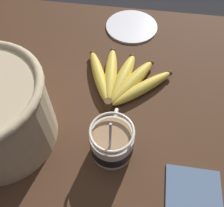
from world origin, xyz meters
The scene contains 5 objects.
table centered at (0.00, 0.00, 1.70)cm, with size 97.69×97.69×3.41cm.
coffee_mug centered at (-5.50, 0.46, 7.39)cm, with size 12.88×9.49×14.89cm.
banana_bunch centered at (14.34, 0.39, 5.08)cm, with size 21.76×25.10×4.11cm.
napkin centered at (-15.38, -17.94, 3.71)cm, with size 16.27×11.41×0.60cm.
small_plate centered at (38.62, 0.06, 3.71)cm, with size 16.76×16.76×0.60cm.
Camera 1 is at (-29.08, -3.47, 56.13)cm, focal length 40.00 mm.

